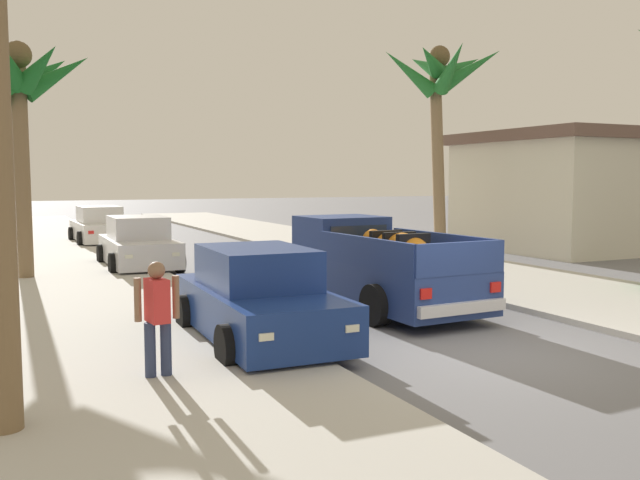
{
  "coord_description": "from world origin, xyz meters",
  "views": [
    {
      "loc": [
        -6.65,
        -8.05,
        2.63
      ],
      "look_at": [
        0.12,
        6.34,
        1.2
      ],
      "focal_mm": 38.29,
      "sensor_mm": 36.0,
      "label": 1
    }
  ],
  "objects_px": {
    "pickup_truck": "(375,267)",
    "car_left_near": "(139,244)",
    "car_right_near": "(258,299)",
    "palm_tree_left_fore": "(18,86)",
    "palm_tree_right_fore": "(441,85)",
    "car_left_mid": "(99,227)",
    "roadside_house": "(598,190)",
    "pedestrian": "(157,315)"
  },
  "relations": [
    {
      "from": "car_right_near",
      "to": "car_left_mid",
      "type": "bearing_deg",
      "value": 90.29
    },
    {
      "from": "pickup_truck",
      "to": "car_left_mid",
      "type": "distance_m",
      "value": 16.85
    },
    {
      "from": "palm_tree_left_fore",
      "to": "roadside_house",
      "type": "distance_m",
      "value": 20.36
    },
    {
      "from": "roadside_house",
      "to": "pedestrian",
      "type": "height_order",
      "value": "roadside_house"
    },
    {
      "from": "roadside_house",
      "to": "car_left_mid",
      "type": "bearing_deg",
      "value": 150.91
    },
    {
      "from": "car_left_near",
      "to": "pedestrian",
      "type": "bearing_deg",
      "value": -99.16
    },
    {
      "from": "palm_tree_left_fore",
      "to": "roadside_house",
      "type": "bearing_deg",
      "value": 0.07
    },
    {
      "from": "palm_tree_right_fore",
      "to": "pedestrian",
      "type": "height_order",
      "value": "palm_tree_right_fore"
    },
    {
      "from": "pickup_truck",
      "to": "car_left_near",
      "type": "distance_m",
      "value": 8.79
    },
    {
      "from": "pickup_truck",
      "to": "palm_tree_left_fore",
      "type": "distance_m",
      "value": 10.34
    },
    {
      "from": "car_right_near",
      "to": "palm_tree_left_fore",
      "type": "xyz_separation_m",
      "value": [
        -3.16,
        8.88,
        4.24
      ]
    },
    {
      "from": "palm_tree_right_fore",
      "to": "pedestrian",
      "type": "xyz_separation_m",
      "value": [
        -12.2,
        -11.29,
        -4.94
      ]
    },
    {
      "from": "palm_tree_left_fore",
      "to": "car_left_near",
      "type": "bearing_deg",
      "value": 20.54
    },
    {
      "from": "car_left_near",
      "to": "roadside_house",
      "type": "height_order",
      "value": "roadside_house"
    },
    {
      "from": "car_left_mid",
      "to": "pedestrian",
      "type": "xyz_separation_m",
      "value": [
        -1.85,
        -20.03,
        0.2
      ]
    },
    {
      "from": "car_left_mid",
      "to": "car_left_near",
      "type": "bearing_deg",
      "value": -89.78
    },
    {
      "from": "car_left_near",
      "to": "roadside_house",
      "type": "distance_m",
      "value": 17.17
    },
    {
      "from": "car_right_near",
      "to": "pickup_truck",
      "type": "bearing_deg",
      "value": 30.4
    },
    {
      "from": "car_left_mid",
      "to": "pedestrian",
      "type": "distance_m",
      "value": 20.11
    },
    {
      "from": "car_left_near",
      "to": "palm_tree_right_fore",
      "type": "bearing_deg",
      "value": -2.03
    },
    {
      "from": "car_left_near",
      "to": "car_left_mid",
      "type": "bearing_deg",
      "value": 90.22
    },
    {
      "from": "pickup_truck",
      "to": "pedestrian",
      "type": "height_order",
      "value": "pickup_truck"
    },
    {
      "from": "palm_tree_left_fore",
      "to": "roadside_house",
      "type": "relative_size",
      "value": 0.63
    },
    {
      "from": "car_left_near",
      "to": "car_right_near",
      "type": "distance_m",
      "value": 10.05
    },
    {
      "from": "palm_tree_right_fore",
      "to": "pickup_truck",
      "type": "bearing_deg",
      "value": -132.08
    },
    {
      "from": "car_left_near",
      "to": "pedestrian",
      "type": "height_order",
      "value": "pedestrian"
    },
    {
      "from": "car_right_near",
      "to": "roadside_house",
      "type": "relative_size",
      "value": 0.45
    },
    {
      "from": "car_left_near",
      "to": "car_left_mid",
      "type": "relative_size",
      "value": 0.99
    },
    {
      "from": "car_left_near",
      "to": "car_right_near",
      "type": "relative_size",
      "value": 1.0
    },
    {
      "from": "palm_tree_left_fore",
      "to": "palm_tree_right_fore",
      "type": "height_order",
      "value": "palm_tree_right_fore"
    },
    {
      "from": "pedestrian",
      "to": "roadside_house",
      "type": "bearing_deg",
      "value": 29.04
    },
    {
      "from": "car_left_mid",
      "to": "roadside_house",
      "type": "relative_size",
      "value": 0.45
    },
    {
      "from": "car_left_near",
      "to": "palm_tree_left_fore",
      "type": "bearing_deg",
      "value": -159.46
    },
    {
      "from": "car_left_mid",
      "to": "palm_tree_left_fore",
      "type": "xyz_separation_m",
      "value": [
        -3.07,
        -9.54,
        4.24
      ]
    },
    {
      "from": "car_left_near",
      "to": "palm_tree_right_fore",
      "type": "relative_size",
      "value": 0.59
    },
    {
      "from": "car_right_near",
      "to": "pedestrian",
      "type": "bearing_deg",
      "value": -140.36
    },
    {
      "from": "pickup_truck",
      "to": "car_left_mid",
      "type": "height_order",
      "value": "pickup_truck"
    },
    {
      "from": "palm_tree_right_fore",
      "to": "roadside_house",
      "type": "distance_m",
      "value": 7.71
    },
    {
      "from": "car_left_mid",
      "to": "palm_tree_left_fore",
      "type": "distance_m",
      "value": 10.88
    },
    {
      "from": "pickup_truck",
      "to": "car_left_near",
      "type": "height_order",
      "value": "pickup_truck"
    },
    {
      "from": "car_right_near",
      "to": "palm_tree_right_fore",
      "type": "relative_size",
      "value": 0.6
    },
    {
      "from": "pickup_truck",
      "to": "pedestrian",
      "type": "bearing_deg",
      "value": -145.89
    }
  ]
}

